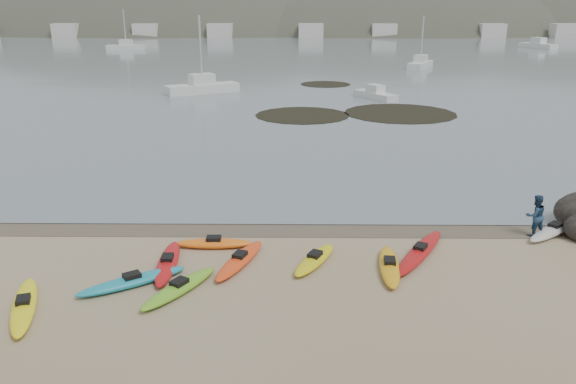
{
  "coord_description": "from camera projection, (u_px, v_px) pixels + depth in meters",
  "views": [
    {
      "loc": [
        0.26,
        -22.44,
        8.99
      ],
      "look_at": [
        0.0,
        0.0,
        1.5
      ],
      "focal_mm": 35.0,
      "sensor_mm": 36.0,
      "label": 1
    }
  ],
  "objects": [
    {
      "name": "person_east",
      "position": [
        535.0,
        216.0,
        22.75
      ],
      "size": [
        0.98,
        0.84,
        1.76
      ],
      "primitive_type": "imported",
      "rotation": [
        0.0,
        0.0,
        3.36
      ],
      "color": "navy",
      "rests_on": "ground"
    },
    {
      "name": "moored_boats",
      "position": [
        353.0,
        57.0,
        96.84
      ],
      "size": [
        95.79,
        77.35,
        1.24
      ],
      "color": "silver",
      "rests_on": "ground"
    },
    {
      "name": "ground",
      "position": [
        288.0,
        225.0,
        24.13
      ],
      "size": [
        600.0,
        600.0,
        0.0
      ],
      "primitive_type": "plane",
      "color": "tan",
      "rests_on": "ground"
    },
    {
      "name": "kelp_mats",
      "position": [
        352.0,
        107.0,
        51.82
      ],
      "size": [
        17.43,
        26.83,
        0.04
      ],
      "color": "black",
      "rests_on": "water"
    },
    {
      "name": "kayaks",
      "position": [
        284.0,
        264.0,
        20.08
      ],
      "size": [
        25.43,
        9.89,
        0.34
      ],
      "color": "#FFB215",
      "rests_on": "ground"
    },
    {
      "name": "far_town",
      "position": [
        315.0,
        31.0,
        160.97
      ],
      "size": [
        199.0,
        5.0,
        4.0
      ],
      "color": "beige",
      "rests_on": "ground"
    },
    {
      "name": "water",
      "position": [
        294.0,
        22.0,
        308.69
      ],
      "size": [
        1200.0,
        1200.0,
        0.0
      ],
      "primitive_type": "plane",
      "color": "slate",
      "rests_on": "ground"
    },
    {
      "name": "far_hills",
      "position": [
        397.0,
        74.0,
        212.73
      ],
      "size": [
        550.0,
        135.0,
        80.0
      ],
      "color": "#384235",
      "rests_on": "ground"
    },
    {
      "name": "wet_sand",
      "position": [
        288.0,
        228.0,
        23.85
      ],
      "size": [
        60.0,
        60.0,
        0.0
      ],
      "primitive_type": "plane",
      "color": "brown",
      "rests_on": "ground"
    }
  ]
}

